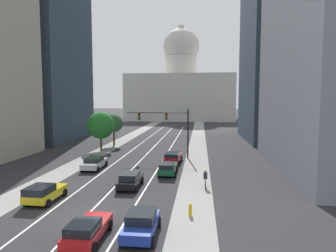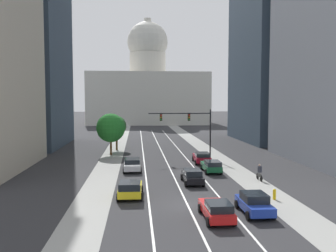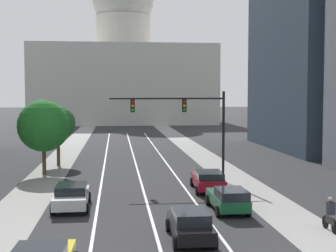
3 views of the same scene
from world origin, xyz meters
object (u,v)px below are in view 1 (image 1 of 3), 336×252
object	(u,v)px
car_crimson	(173,157)
fire_hydrant	(190,210)
car_black	(130,180)
cyclist	(205,179)
street_tree_near_left	(101,125)
street_tree_mid_left	(114,123)
car_yellow	(44,193)
car_blue	(141,223)
car_silver	(94,163)
capitol_building	(181,90)
car_red	(87,230)
car_green	(168,168)
traffic_signal_mast	(168,123)

from	to	relation	value
car_crimson	fire_hydrant	distance (m)	17.95
car_black	cyclist	xyz separation A→B (m)	(7.06, 0.67, 0.10)
fire_hydrant	street_tree_near_left	xyz separation A→B (m)	(-15.28, 25.80, 3.65)
street_tree_mid_left	street_tree_near_left	xyz separation A→B (m)	(-0.56, -5.40, 0.10)
car_crimson	car_yellow	bearing A→B (deg)	153.07
fire_hydrant	car_blue	bearing A→B (deg)	-129.64
cyclist	street_tree_mid_left	xyz separation A→B (m)	(-15.89, 24.19, 3.17)
car_blue	street_tree_mid_left	xyz separation A→B (m)	(-11.84, 34.67, 3.24)
car_silver	cyclist	xyz separation A→B (m)	(13.09, -6.34, 0.08)
capitol_building	fire_hydrant	size ratio (longest dim) A/B	45.31
car_blue	car_red	world-z (taller)	car_blue
capitol_building	car_black	size ratio (longest dim) A/B	9.40
car_crimson	car_red	size ratio (longest dim) A/B	1.08
capitol_building	car_blue	size ratio (longest dim) A/B	10.11
car_silver	street_tree_near_left	xyz separation A→B (m)	(-3.36, 12.45, 3.35)
car_blue	street_tree_near_left	world-z (taller)	street_tree_near_left
car_green	street_tree_mid_left	world-z (taller)	street_tree_mid_left
capitol_building	traffic_signal_mast	distance (m)	81.83
car_green	cyclist	world-z (taller)	cyclist
car_crimson	cyclist	size ratio (longest dim) A/B	2.79
car_black	fire_hydrant	size ratio (longest dim) A/B	4.82
car_yellow	car_red	xyz separation A→B (m)	(6.04, -6.22, -0.06)
capitol_building	car_red	distance (m)	107.71
car_crimson	car_green	bearing A→B (deg)	-177.49
car_crimson	fire_hydrant	size ratio (longest dim) A/B	5.28
car_black	fire_hydrant	xyz separation A→B (m)	(5.89, -6.34, -0.28)
capitol_building	cyclist	size ratio (longest dim) A/B	23.97
car_yellow	cyclist	bearing A→B (deg)	-65.97
car_crimson	street_tree_near_left	distance (m)	15.17
car_red	cyclist	size ratio (longest dim) A/B	2.58
capitol_building	street_tree_near_left	distance (m)	77.54
car_blue	fire_hydrant	world-z (taller)	car_blue
car_silver	street_tree_mid_left	bearing A→B (deg)	8.23
fire_hydrant	street_tree_mid_left	distance (m)	34.68
car_silver	traffic_signal_mast	world-z (taller)	traffic_signal_mast
car_crimson	car_black	world-z (taller)	car_crimson
car_silver	fire_hydrant	xyz separation A→B (m)	(11.92, -13.35, -0.30)
car_yellow	fire_hydrant	distance (m)	12.05
car_green	car_red	bearing A→B (deg)	169.32
street_tree_mid_left	capitol_building	bearing A→B (deg)	84.14
car_yellow	fire_hydrant	xyz separation A→B (m)	(11.93, -1.65, -0.32)
car_blue	car_crimson	distance (m)	21.19
car_silver	car_yellow	world-z (taller)	car_yellow
traffic_signal_mast	car_silver	bearing A→B (deg)	-136.33
fire_hydrant	cyclist	bearing A→B (deg)	80.50
car_silver	car_blue	bearing A→B (deg)	-152.41
traffic_signal_mast	car_black	bearing A→B (deg)	-97.99
capitol_building	car_black	world-z (taller)	capitol_building
car_yellow	car_silver	bearing A→B (deg)	1.73
fire_hydrant	street_tree_near_left	distance (m)	30.20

